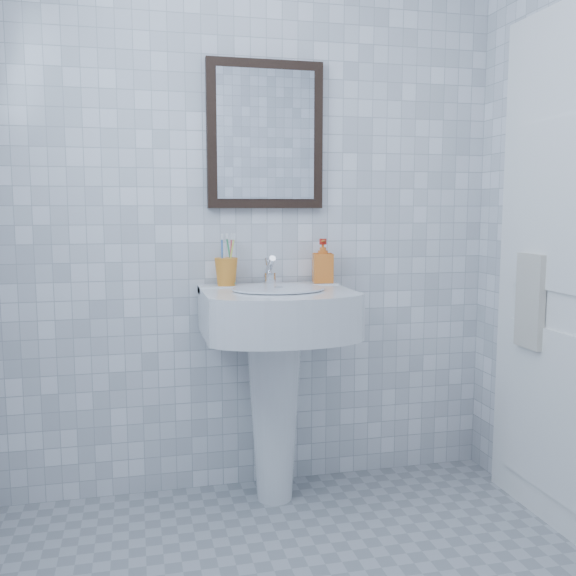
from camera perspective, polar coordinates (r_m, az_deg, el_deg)
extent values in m
cube|color=white|center=(2.80, -3.27, 7.30)|extent=(2.20, 0.02, 2.50)
cone|color=white|center=(2.77, -1.22, -11.12)|extent=(0.24, 0.24, 0.75)
cube|color=white|center=(2.61, -0.99, -2.16)|extent=(0.60, 0.43, 0.18)
cube|color=white|center=(2.76, -1.74, 0.03)|extent=(0.60, 0.11, 0.03)
cylinder|color=white|center=(2.56, -0.84, -0.05)|extent=(0.38, 0.38, 0.01)
cylinder|color=silver|center=(2.73, -1.63, 0.84)|extent=(0.05, 0.05, 0.05)
cylinder|color=silver|center=(2.71, -1.57, 2.11)|extent=(0.03, 0.10, 0.08)
cylinder|color=silver|center=(2.74, -1.72, 1.74)|extent=(0.03, 0.05, 0.09)
imported|color=#E34D16|center=(2.80, 3.12, 2.41)|extent=(0.10, 0.10, 0.19)
cube|color=black|center=(2.81, -2.03, 13.44)|extent=(0.50, 0.04, 0.62)
cube|color=white|center=(2.79, -1.95, 13.48)|extent=(0.42, 0.00, 0.54)
cube|color=white|center=(2.64, 23.28, 1.31)|extent=(0.04, 0.80, 2.00)
torus|color=silver|center=(2.74, 21.23, 2.65)|extent=(0.01, 0.18, 0.18)
cube|color=beige|center=(2.75, 20.72, -1.10)|extent=(0.03, 0.16, 0.38)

